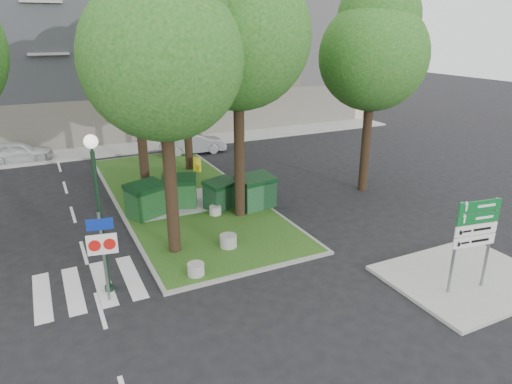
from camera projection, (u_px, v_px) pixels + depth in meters
ground at (241, 275)px, 15.17m from camera, size 120.00×120.00×0.00m
median_island at (182, 196)px, 22.10m from camera, size 6.00×16.00×0.12m
median_kerb at (182, 196)px, 22.11m from camera, size 6.30×16.30×0.10m
sidewalk_corner at (466, 278)px, 14.88m from camera, size 5.00×4.00×0.12m
building_sidewalk at (128, 148)px, 30.76m from camera, size 42.00×3.00×0.12m
zebra_crossing at (117, 280)px, 14.88m from camera, size 5.00×3.00×0.01m
apartment_building at (98, 24)px, 34.38m from camera, size 41.00×12.00×16.00m
tree_median_near_left at (163, 42)px, 14.24m from camera, size 5.20×5.20×10.53m
tree_median_near_right at (239, 21)px, 17.15m from camera, size 5.60×5.60×11.46m
tree_median_mid at (135, 46)px, 20.05m from camera, size 4.80×4.80×9.99m
tree_median_far at (183, 16)px, 23.45m from camera, size 5.80×5.80×11.93m
tree_street_right at (375, 45)px, 20.81m from camera, size 5.00×5.00×10.06m
dumpster_a at (147, 200)px, 19.44m from camera, size 1.90×1.64×1.48m
dumpster_b at (179, 191)px, 20.52m from camera, size 1.82×1.55×1.43m
dumpster_c at (221, 194)px, 20.36m from camera, size 1.66×1.42×1.30m
dumpster_d at (256, 192)px, 20.35m from camera, size 1.78×1.37×1.52m
bollard_left at (196, 269)px, 14.91m from camera, size 0.56×0.56×0.40m
bollard_right at (228, 241)px, 16.82m from camera, size 0.63×0.63×0.45m
bollard_mid at (215, 210)px, 19.71m from camera, size 0.52×0.52×0.37m
litter_bin at (197, 165)px, 25.51m from camera, size 0.44×0.44×0.77m
street_lamp at (98, 197)px, 13.21m from camera, size 0.40×0.40×4.98m
traffic_sign_pole at (102, 245)px, 13.16m from camera, size 0.85×0.20×2.86m
directional_sign at (475, 231)px, 13.51m from camera, size 1.46×0.30×2.94m
car_white at (18, 152)px, 27.55m from camera, size 3.94×1.80×1.31m
car_silver at (193, 143)px, 29.51m from camera, size 4.21×1.65×1.36m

